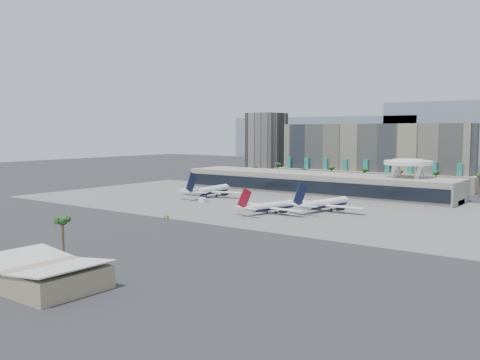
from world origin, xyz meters
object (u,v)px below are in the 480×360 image
Objects in this scene: airliner_centre at (270,206)px; service_vehicle_a at (203,200)px; airliner_right at (325,203)px; airliner_left at (210,190)px; service_vehicle_b at (243,204)px; taxiway_sign at (166,217)px.

airliner_centre is 49.45m from service_vehicle_a.
airliner_left is at bearing -176.10° from airliner_right.
service_vehicle_a is (-48.55, 9.15, -2.03)m from airliner_centre.
airliner_centre is at bearing -0.11° from service_vehicle_a.
airliner_right is at bearing 25.71° from service_vehicle_b.
service_vehicle_a is 52.11m from taxiway_sign.
airliner_left is 1.23× the size of airliner_centre.
airliner_centre is (59.90, -29.06, -0.69)m from airliner_left.
service_vehicle_b is 51.93m from taxiway_sign.
airliner_centre is at bearing 53.02° from taxiway_sign.
airliner_centre is 15.65× the size of taxiway_sign.
airliner_right reaches higher than service_vehicle_b.
airliner_centre is 26.51m from airliner_right.
airliner_right is at bearing -13.39° from airliner_left.
airliner_centre reaches higher than taxiway_sign.
taxiway_sign is (-44.48, -59.30, -3.14)m from airliner_right.
airliner_left is 9.15× the size of service_vehicle_a.
airliner_left is 38.07m from service_vehicle_b.
service_vehicle_b is at bearing 86.10° from taxiway_sign.
service_vehicle_a reaches higher than taxiway_sign.
service_vehicle_a is 1.42× the size of service_vehicle_b.
airliner_left reaches higher than airliner_right.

